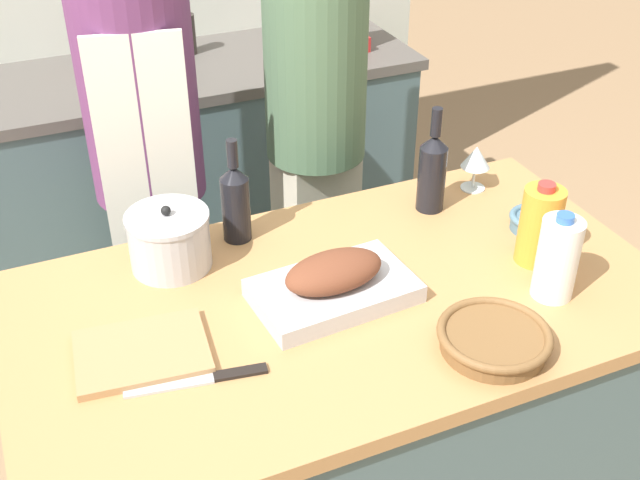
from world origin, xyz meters
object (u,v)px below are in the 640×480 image
(juice_jug, at_px, (540,225))
(wine_bottle_green, at_px, (432,170))
(wine_glass_left, at_px, (476,158))
(person_cook_aproned, at_px, (147,157))
(cutting_board, at_px, (142,352))
(person_cook_guest, at_px, (316,116))
(stock_pot, at_px, (169,240))
(milk_jug, at_px, (557,258))
(mixing_bowl, at_px, (534,221))
(wicker_basket, at_px, (494,339))
(wine_bottle_dark, at_px, (235,201))
(knife_chef, at_px, (202,379))
(roasting_pan, at_px, (333,282))
(stand_mixer, at_px, (343,16))
(condiment_bottle_tall, at_px, (94,48))
(condiment_bottle_short, at_px, (187,34))

(juice_jug, relative_size, wine_bottle_green, 0.73)
(wine_glass_left, distance_m, person_cook_aproned, 0.96)
(cutting_board, height_order, person_cook_guest, person_cook_guest)
(juice_jug, distance_m, person_cook_guest, 0.87)
(stock_pot, distance_m, wine_bottle_green, 0.71)
(milk_jug, height_order, wine_bottle_green, wine_bottle_green)
(wine_bottle_green, bearing_deg, mixing_bowl, -46.28)
(stock_pot, bearing_deg, milk_jug, -31.13)
(wicker_basket, xyz_separation_m, wine_bottle_dark, (-0.36, 0.63, 0.08))
(cutting_board, bearing_deg, knife_chef, -53.00)
(roasting_pan, height_order, wine_bottle_green, wine_bottle_green)
(wine_bottle_dark, distance_m, person_cook_guest, 0.61)
(stock_pot, height_order, stand_mixer, stand_mixer)
(wine_bottle_dark, xyz_separation_m, wine_glass_left, (0.69, -0.02, -0.01))
(wine_glass_left, height_order, person_cook_guest, person_cook_guest)
(person_cook_guest, bearing_deg, condiment_bottle_tall, 116.52)
(wine_bottle_green, bearing_deg, person_cook_aproned, 138.83)
(wine_glass_left, distance_m, stand_mixer, 1.08)
(wicker_basket, distance_m, juice_jug, 0.38)
(knife_chef, relative_size, person_cook_aproned, 0.18)
(stock_pot, distance_m, condiment_bottle_short, 1.37)
(cutting_board, relative_size, wine_bottle_green, 1.00)
(person_cook_guest, bearing_deg, stock_pot, -149.23)
(juice_jug, xyz_separation_m, wine_bottle_green, (-0.11, 0.32, 0.02))
(stock_pot, distance_m, wine_glass_left, 0.88)
(wine_bottle_green, relative_size, knife_chef, 1.01)
(mixing_bowl, height_order, person_cook_aproned, person_cook_aproned)
(wine_bottle_dark, bearing_deg, knife_chef, -116.65)
(roasting_pan, relative_size, knife_chef, 1.30)
(cutting_board, height_order, person_cook_aproned, person_cook_aproned)
(condiment_bottle_tall, distance_m, person_cook_aproned, 0.72)
(mixing_bowl, height_order, juice_jug, juice_jug)
(milk_jug, xyz_separation_m, knife_chef, (-0.83, 0.05, -0.10))
(cutting_board, bearing_deg, person_cook_guest, 47.14)
(juice_jug, relative_size, condiment_bottle_tall, 1.13)
(wine_glass_left, bearing_deg, roasting_pan, -151.90)
(wicker_basket, distance_m, person_cook_guest, 1.08)
(wicker_basket, height_order, juice_jug, juice_jug)
(wine_bottle_dark, relative_size, condiment_bottle_short, 1.65)
(juice_jug, height_order, stand_mixer, stand_mixer)
(cutting_board, distance_m, wine_bottle_dark, 0.49)
(wicker_basket, bearing_deg, stock_pot, 133.31)
(wine_bottle_green, xyz_separation_m, knife_chef, (-0.76, -0.40, -0.11))
(condiment_bottle_tall, bearing_deg, stock_pot, -92.69)
(condiment_bottle_tall, height_order, condiment_bottle_short, condiment_bottle_tall)
(roasting_pan, relative_size, condiment_bottle_short, 2.24)
(condiment_bottle_short, bearing_deg, stand_mixer, -19.85)
(wine_bottle_dark, bearing_deg, person_cook_guest, 47.53)
(wicker_basket, relative_size, cutting_board, 0.83)
(wine_bottle_green, xyz_separation_m, condiment_bottle_short, (-0.30, 1.32, -0.00))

